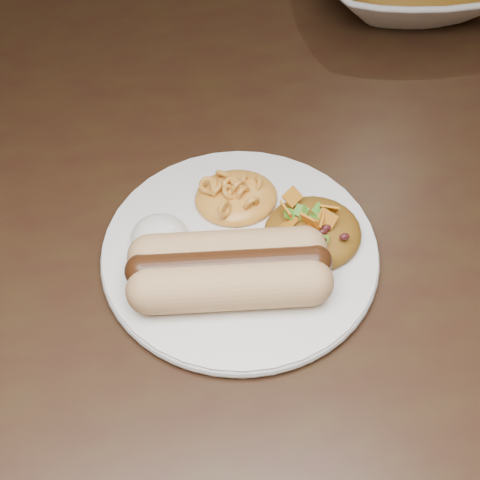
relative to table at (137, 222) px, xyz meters
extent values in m
plane|color=#582315|center=(0.00, 0.00, -0.66)|extent=(4.00, 4.00, 0.00)
cube|color=black|center=(0.00, 0.00, 0.07)|extent=(1.60, 0.90, 0.04)
cylinder|color=white|center=(0.09, -0.14, 0.10)|extent=(0.32, 0.32, 0.01)
cylinder|color=tan|center=(0.07, -0.19, 0.13)|extent=(0.14, 0.06, 0.04)
cylinder|color=tan|center=(0.07, -0.16, 0.13)|extent=(0.14, 0.06, 0.04)
cylinder|color=#4A2915|center=(0.07, -0.18, 0.13)|extent=(0.15, 0.05, 0.03)
ellipsoid|color=#F0B54A|center=(0.10, -0.09, 0.12)|extent=(0.09, 0.08, 0.03)
ellipsoid|color=silver|center=(0.02, -0.12, 0.12)|extent=(0.06, 0.06, 0.03)
ellipsoid|color=#B02D12|center=(0.15, -0.14, 0.12)|extent=(0.09, 0.08, 0.03)
camera|label=1|loc=(0.01, -0.50, 0.57)|focal=50.00mm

